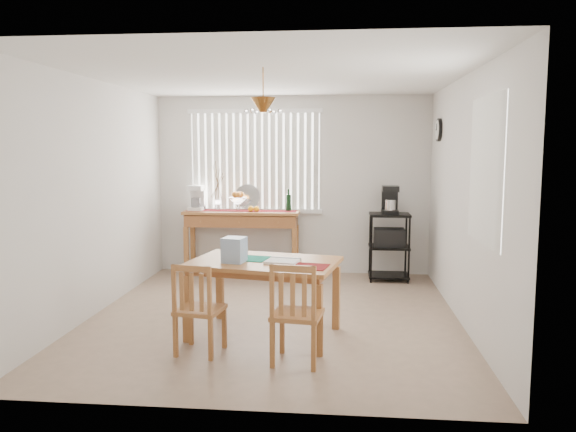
# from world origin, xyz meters

# --- Properties ---
(ground) EXTENTS (4.00, 4.50, 0.01)m
(ground) POSITION_xyz_m (0.00, 0.00, -0.01)
(ground) COLOR #9E816B
(room_shell) EXTENTS (4.20, 4.70, 2.70)m
(room_shell) POSITION_xyz_m (0.00, 0.01, 1.69)
(room_shell) COLOR silver
(room_shell) RESTS_ON ground
(sideboard) EXTENTS (1.67, 0.47, 0.94)m
(sideboard) POSITION_xyz_m (-0.70, 2.00, 0.71)
(sideboard) COLOR #A96D39
(sideboard) RESTS_ON ground
(sideboard_items) EXTENTS (1.59, 0.40, 0.72)m
(sideboard_items) POSITION_xyz_m (-0.99, 2.01, 1.09)
(sideboard_items) COLOR maroon
(sideboard_items) RESTS_ON sideboard
(wire_cart) EXTENTS (0.55, 0.44, 0.94)m
(wire_cart) POSITION_xyz_m (1.39, 1.86, 0.57)
(wire_cart) COLOR black
(wire_cart) RESTS_ON ground
(cart_items) EXTENTS (0.22, 0.27, 0.39)m
(cart_items) POSITION_xyz_m (1.39, 1.87, 1.12)
(cart_items) COLOR black
(cart_items) RESTS_ON wire_cart
(dining_table) EXTENTS (1.55, 1.16, 0.75)m
(dining_table) POSITION_xyz_m (-0.02, -0.63, 0.67)
(dining_table) COLOR #A96D39
(dining_table) RESTS_ON ground
(table_items) EXTENTS (1.07, 0.70, 0.24)m
(table_items) POSITION_xyz_m (-0.18, -0.73, 0.84)
(table_items) COLOR #168066
(table_items) RESTS_ON dining_table
(chair_left) EXTENTS (0.44, 0.44, 0.84)m
(chair_left) POSITION_xyz_m (-0.54, -1.19, 0.41)
(chair_left) COLOR #A96D39
(chair_left) RESTS_ON ground
(chair_right) EXTENTS (0.46, 0.46, 0.89)m
(chair_right) POSITION_xyz_m (0.35, -1.34, 0.44)
(chair_right) COLOR #A96D39
(chair_right) RESTS_ON ground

